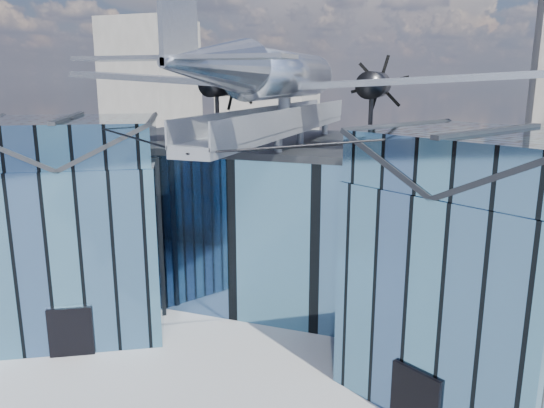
% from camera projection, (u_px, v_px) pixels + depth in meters
% --- Properties ---
extents(ground_plane, '(120.00, 120.00, 0.00)m').
position_uv_depth(ground_plane, '(259.00, 343.00, 28.40)').
color(ground_plane, gray).
extents(museum, '(32.88, 24.50, 17.60)m').
position_uv_depth(museum, '(293.00, 217.00, 32.44)').
color(museum, teal).
rests_on(museum, ground).
extents(bg_towers, '(77.00, 24.50, 26.00)m').
position_uv_depth(bg_towers, '(405.00, 107.00, 71.73)').
color(bg_towers, gray).
rests_on(bg_towers, ground).
extents(tree_side_w, '(4.52, 4.52, 5.94)m').
position_uv_depth(tree_side_w, '(15.00, 200.00, 43.88)').
color(tree_side_w, black).
rests_on(tree_side_w, ground).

